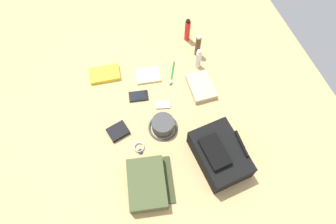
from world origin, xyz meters
The scene contains 15 objects.
ground_plane centered at (0.00, 0.00, -0.01)m, with size 2.64×2.02×0.02m, color tan.
backpack centered at (0.34, 0.17, 0.07)m, with size 0.35×0.26×0.15m.
toiletry_pouch centered at (0.36, -0.23, 0.04)m, with size 0.29×0.28×0.08m.
bucket_hat centered at (0.07, -0.05, 0.03)m, with size 0.17×0.17×0.08m.
sunscreen_spray centered at (-0.51, 0.30, 0.08)m, with size 0.04×0.04×0.17m.
cologne_bottle centered at (-0.37, 0.32, 0.08)m, with size 0.03×0.03×0.16m.
toothpaste_tube centered at (-0.28, 0.29, 0.07)m, with size 0.03×0.03×0.15m.
paperback_novel centered at (-0.39, -0.29, 0.01)m, with size 0.13×0.20×0.02m.
cell_phone centered at (-0.18, -0.13, 0.01)m, with size 0.09×0.12×0.01m.
media_player centered at (-0.07, -0.01, 0.01)m, with size 0.07×0.09×0.01m.
wristwatch centered at (0.15, -0.21, 0.01)m, with size 0.07×0.06×0.01m.
toothbrush centered at (-0.26, 0.11, 0.01)m, with size 0.16×0.09×0.02m.
wallet centered at (0.02, -0.30, 0.01)m, with size 0.09×0.11×0.02m, color black.
notepad centered at (-0.30, -0.03, 0.01)m, with size 0.11×0.15×0.02m, color beige.
folded_towel centered at (-0.12, 0.25, 0.02)m, with size 0.20×0.14×0.04m, color #C6B289.
Camera 1 is at (0.76, -0.25, 1.55)m, focal length 31.91 mm.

